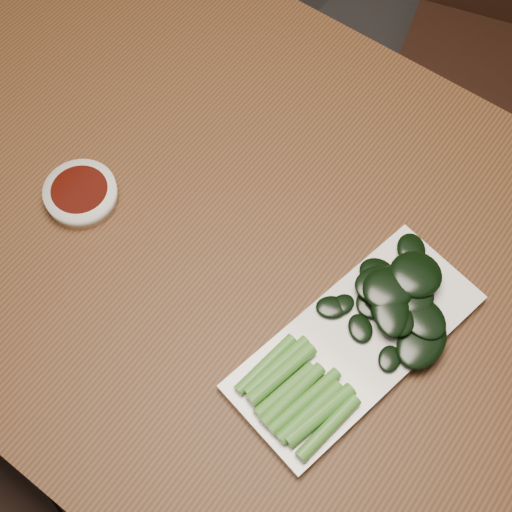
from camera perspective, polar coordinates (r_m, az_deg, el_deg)
name	(u,v)px	position (r m, az deg, el deg)	size (l,w,h in m)	color
ground	(254,396)	(1.66, -0.13, -11.12)	(6.00, 6.00, 0.00)	#2F2C2C
table	(253,266)	(1.02, -0.21, -0.79)	(1.40, 0.80, 0.75)	#472914
sauce_bowl	(81,194)	(1.01, -13.83, 4.85)	(0.10, 0.10, 0.03)	silver
serving_plate	(355,342)	(0.90, 7.95, -6.83)	(0.20, 0.35, 0.01)	silver
gai_lan	(365,333)	(0.88, 8.74, -6.08)	(0.18, 0.33, 0.03)	#46842D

